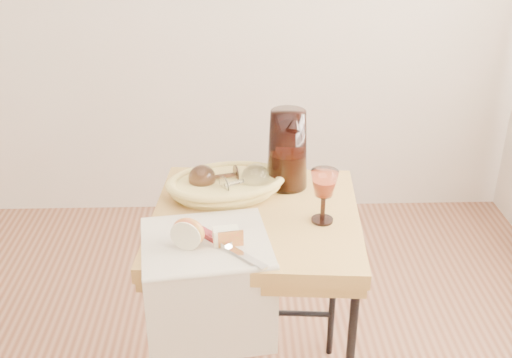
{
  "coord_description": "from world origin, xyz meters",
  "views": [
    {
      "loc": [
        0.4,
        -1.14,
        1.63
      ],
      "look_at": [
        0.44,
        0.38,
        0.87
      ],
      "focal_mm": 43.11,
      "sensor_mm": 36.0,
      "label": 1
    }
  ],
  "objects_px": {
    "wine_goblet": "(324,196)",
    "apple_half": "(188,232)",
    "goblet_lying_a": "(217,177)",
    "pitcher": "(287,149)",
    "bread_basket": "(226,186)",
    "side_table": "(256,317)",
    "tea_towel": "(205,242)",
    "table_knife": "(228,246)",
    "goblet_lying_b": "(242,181)"
  },
  "relations": [
    {
      "from": "goblet_lying_a",
      "to": "pitcher",
      "type": "xyz_separation_m",
      "value": [
        0.22,
        0.04,
        0.07
      ]
    },
    {
      "from": "goblet_lying_a",
      "to": "goblet_lying_b",
      "type": "height_order",
      "value": "goblet_lying_b"
    },
    {
      "from": "side_table",
      "to": "wine_goblet",
      "type": "relative_size",
      "value": 4.76
    },
    {
      "from": "pitcher",
      "to": "wine_goblet",
      "type": "xyz_separation_m",
      "value": [
        0.08,
        -0.22,
        -0.04
      ]
    },
    {
      "from": "side_table",
      "to": "apple_half",
      "type": "xyz_separation_m",
      "value": [
        -0.18,
        -0.17,
        0.42
      ]
    },
    {
      "from": "goblet_lying_a",
      "to": "tea_towel",
      "type": "bearing_deg",
      "value": 70.72
    },
    {
      "from": "bread_basket",
      "to": "goblet_lying_b",
      "type": "relative_size",
      "value": 2.34
    },
    {
      "from": "bread_basket",
      "to": "wine_goblet",
      "type": "bearing_deg",
      "value": -46.44
    },
    {
      "from": "bread_basket",
      "to": "wine_goblet",
      "type": "distance_m",
      "value": 0.32
    },
    {
      "from": "goblet_lying_b",
      "to": "wine_goblet",
      "type": "xyz_separation_m",
      "value": [
        0.22,
        -0.15,
        0.02
      ]
    },
    {
      "from": "tea_towel",
      "to": "wine_goblet",
      "type": "height_order",
      "value": "wine_goblet"
    },
    {
      "from": "goblet_lying_b",
      "to": "table_knife",
      "type": "relative_size",
      "value": 0.57
    },
    {
      "from": "side_table",
      "to": "apple_half",
      "type": "distance_m",
      "value": 0.49
    },
    {
      "from": "side_table",
      "to": "tea_towel",
      "type": "relative_size",
      "value": 2.25
    },
    {
      "from": "goblet_lying_b",
      "to": "pitcher",
      "type": "bearing_deg",
      "value": 0.61
    },
    {
      "from": "goblet_lying_b",
      "to": "side_table",
      "type": "bearing_deg",
      "value": -96.69
    },
    {
      "from": "bread_basket",
      "to": "goblet_lying_a",
      "type": "xyz_separation_m",
      "value": [
        -0.03,
        0.01,
        0.03
      ]
    },
    {
      "from": "side_table",
      "to": "bread_basket",
      "type": "distance_m",
      "value": 0.43
    },
    {
      "from": "pitcher",
      "to": "apple_half",
      "type": "xyz_separation_m",
      "value": [
        -0.28,
        -0.35,
        -0.08
      ]
    },
    {
      "from": "wine_goblet",
      "to": "apple_half",
      "type": "xyz_separation_m",
      "value": [
        -0.36,
        -0.12,
        -0.03
      ]
    },
    {
      "from": "bread_basket",
      "to": "goblet_lying_a",
      "type": "relative_size",
      "value": 2.38
    },
    {
      "from": "pitcher",
      "to": "goblet_lying_a",
      "type": "bearing_deg",
      "value": -153.33
    },
    {
      "from": "bread_basket",
      "to": "pitcher",
      "type": "bearing_deg",
      "value": 2.18
    },
    {
      "from": "table_knife",
      "to": "goblet_lying_b",
      "type": "bearing_deg",
      "value": 129.12
    },
    {
      "from": "tea_towel",
      "to": "apple_half",
      "type": "distance_m",
      "value": 0.06
    },
    {
      "from": "side_table",
      "to": "goblet_lying_b",
      "type": "xyz_separation_m",
      "value": [
        -0.04,
        0.1,
        0.43
      ]
    },
    {
      "from": "side_table",
      "to": "pitcher",
      "type": "height_order",
      "value": "pitcher"
    },
    {
      "from": "bread_basket",
      "to": "pitcher",
      "type": "height_order",
      "value": "pitcher"
    },
    {
      "from": "side_table",
      "to": "bread_basket",
      "type": "height_order",
      "value": "bread_basket"
    },
    {
      "from": "wine_goblet",
      "to": "apple_half",
      "type": "bearing_deg",
      "value": -161.35
    },
    {
      "from": "tea_towel",
      "to": "side_table",
      "type": "bearing_deg",
      "value": 39.69
    },
    {
      "from": "wine_goblet",
      "to": "table_knife",
      "type": "bearing_deg",
      "value": -151.38
    },
    {
      "from": "apple_half",
      "to": "bread_basket",
      "type": "bearing_deg",
      "value": 89.6
    },
    {
      "from": "bread_basket",
      "to": "table_knife",
      "type": "height_order",
      "value": "bread_basket"
    },
    {
      "from": "apple_half",
      "to": "table_knife",
      "type": "height_order",
      "value": "apple_half"
    },
    {
      "from": "pitcher",
      "to": "apple_half",
      "type": "height_order",
      "value": "pitcher"
    },
    {
      "from": "tea_towel",
      "to": "table_knife",
      "type": "relative_size",
      "value": 1.38
    },
    {
      "from": "wine_goblet",
      "to": "apple_half",
      "type": "relative_size",
      "value": 1.79
    },
    {
      "from": "wine_goblet",
      "to": "table_knife",
      "type": "xyz_separation_m",
      "value": [
        -0.26,
        -0.14,
        -0.06
      ]
    },
    {
      "from": "goblet_lying_a",
      "to": "apple_half",
      "type": "height_order",
      "value": "goblet_lying_a"
    },
    {
      "from": "pitcher",
      "to": "goblet_lying_b",
      "type": "bearing_deg",
      "value": -136.03
    },
    {
      "from": "goblet_lying_b",
      "to": "wine_goblet",
      "type": "distance_m",
      "value": 0.27
    },
    {
      "from": "side_table",
      "to": "goblet_lying_a",
      "type": "distance_m",
      "value": 0.46
    },
    {
      "from": "wine_goblet",
      "to": "bread_basket",
      "type": "bearing_deg",
      "value": 148.06
    },
    {
      "from": "tea_towel",
      "to": "goblet_lying_a",
      "type": "distance_m",
      "value": 0.29
    },
    {
      "from": "tea_towel",
      "to": "wine_goblet",
      "type": "bearing_deg",
      "value": 9.3
    },
    {
      "from": "goblet_lying_b",
      "to": "apple_half",
      "type": "xyz_separation_m",
      "value": [
        -0.14,
        -0.27,
        -0.01
      ]
    },
    {
      "from": "side_table",
      "to": "tea_towel",
      "type": "distance_m",
      "value": 0.43
    },
    {
      "from": "side_table",
      "to": "wine_goblet",
      "type": "xyz_separation_m",
      "value": [
        0.19,
        -0.05,
        0.46
      ]
    },
    {
      "from": "table_knife",
      "to": "tea_towel",
      "type": "bearing_deg",
      "value": -166.98
    }
  ]
}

